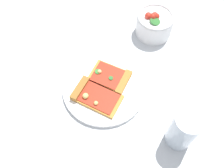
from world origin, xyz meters
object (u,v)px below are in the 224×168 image
pizza_slice_near (93,95)px  pizza_slice_far (112,78)px  soda_glass (183,131)px  salad_bowl (154,24)px  paper_napkin (9,110)px  plate (104,88)px

pizza_slice_near → pizza_slice_far: pizza_slice_near is taller
pizza_slice_far → soda_glass: (0.22, 0.10, 0.04)m
salad_bowl → paper_napkin: size_ratio=0.82×
pizza_slice_near → salad_bowl: size_ratio=1.28×
paper_napkin → pizza_slice_near: bearing=78.1°
pizza_slice_near → soda_glass: (0.19, 0.17, 0.04)m
pizza_slice_near → salad_bowl: bearing=121.9°
plate → salad_bowl: (-0.15, 0.23, 0.03)m
plate → paper_napkin: (-0.03, -0.27, -0.01)m
pizza_slice_near → pizza_slice_far: 0.08m
plate → pizza_slice_near: size_ratio=1.61×
pizza_slice_far → paper_napkin: size_ratio=0.96×
pizza_slice_near → soda_glass: size_ratio=1.13×
pizza_slice_far → paper_napkin: 0.30m
salad_bowl → soda_glass: (0.35, -0.10, 0.02)m
plate → salad_bowl: salad_bowl is taller
salad_bowl → pizza_slice_near: bearing=-58.1°
salad_bowl → soda_glass: soda_glass is taller
soda_glass → pizza_slice_far: bearing=-156.2°
plate → paper_napkin: bearing=-96.5°
pizza_slice_near → plate: bearing=114.7°
plate → salad_bowl: bearing=123.0°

